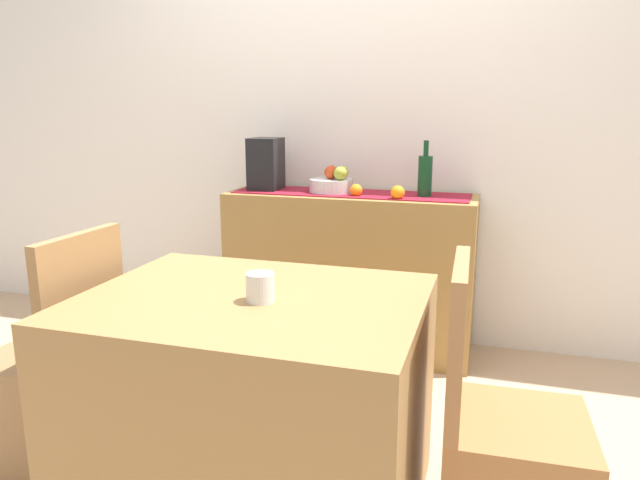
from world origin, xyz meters
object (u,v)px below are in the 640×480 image
object	(u,v)px
coffee_cup	(260,287)
chair_near_window	(56,399)
sideboard_console	(350,272)
coffee_maker	(266,164)
wine_bottle	(425,175)
chair_by_corner	(508,476)
fruit_bowl	(331,185)
dining_table	(255,404)

from	to	relation	value
coffee_cup	chair_near_window	world-z (taller)	chair_near_window
sideboard_console	coffee_maker	world-z (taller)	coffee_maker
wine_bottle	chair_near_window	size ratio (longest dim) A/B	0.32
sideboard_console	wine_bottle	xyz separation A→B (m)	(0.39, 0.00, 0.54)
coffee_cup	chair_by_corner	xyz separation A→B (m)	(0.75, 0.04, -0.52)
fruit_bowl	chair_near_window	size ratio (longest dim) A/B	0.26
chair_near_window	fruit_bowl	bearing A→B (deg)	64.86
sideboard_console	coffee_maker	distance (m)	0.75
sideboard_console	wine_bottle	bearing A→B (deg)	0.00
sideboard_console	chair_near_window	distance (m)	1.60
sideboard_console	coffee_maker	size ratio (longest dim) A/B	4.62
sideboard_console	fruit_bowl	xyz separation A→B (m)	(-0.11, 0.00, 0.47)
wine_bottle	dining_table	xyz separation A→B (m)	(-0.36, -1.39, -0.60)
wine_bottle	sideboard_console	bearing A→B (deg)	180.00
fruit_bowl	chair_near_window	world-z (taller)	fruit_bowl
sideboard_console	fruit_bowl	bearing A→B (deg)	180.00
wine_bottle	chair_by_corner	bearing A→B (deg)	-72.56
sideboard_console	fruit_bowl	distance (m)	0.48
sideboard_console	chair_by_corner	distance (m)	1.63
sideboard_console	coffee_cup	xyz separation A→B (m)	(0.08, -1.43, 0.35)
sideboard_console	chair_near_window	bearing A→B (deg)	-118.68
sideboard_console	chair_by_corner	xyz separation A→B (m)	(0.83, -1.39, -0.17)
fruit_bowl	wine_bottle	bearing A→B (deg)	0.00
chair_near_window	wine_bottle	bearing A→B (deg)	50.47
coffee_maker	chair_by_corner	bearing A→B (deg)	-46.89
sideboard_console	coffee_cup	distance (m)	1.48
dining_table	fruit_bowl	bearing A→B (deg)	95.74
coffee_maker	fruit_bowl	bearing A→B (deg)	0.00
fruit_bowl	wine_bottle	xyz separation A→B (m)	(0.50, 0.00, 0.07)
fruit_bowl	dining_table	distance (m)	1.50
coffee_maker	chair_near_window	size ratio (longest dim) A/B	0.32
dining_table	chair_near_window	distance (m)	0.80
coffee_cup	coffee_maker	bearing A→B (deg)	111.21
fruit_bowl	coffee_cup	world-z (taller)	fruit_bowl
coffee_cup	chair_by_corner	distance (m)	0.91
wine_bottle	chair_by_corner	xyz separation A→B (m)	(0.44, -1.39, -0.71)
wine_bottle	chair_by_corner	size ratio (longest dim) A/B	0.32
coffee_maker	chair_near_window	distance (m)	1.60
sideboard_console	wine_bottle	distance (m)	0.67
sideboard_console	fruit_bowl	size ratio (longest dim) A/B	5.72
fruit_bowl	chair_near_window	distance (m)	1.67
coffee_maker	chair_near_window	xyz separation A→B (m)	(-0.28, -1.39, -0.74)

